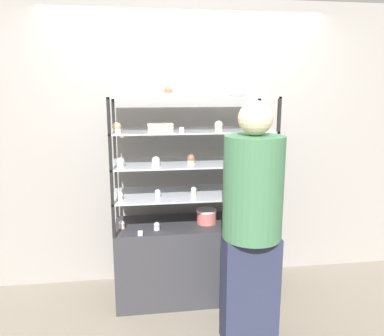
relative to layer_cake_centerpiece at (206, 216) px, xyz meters
name	(u,v)px	position (x,y,z in m)	size (l,w,h in m)	color
ground_plane	(192,294)	(-0.12, 0.03, -0.74)	(20.00, 20.00, 0.00)	gray
back_wall	(186,145)	(-0.12, 0.43, 0.56)	(8.00, 0.05, 2.60)	gray
display_base	(192,259)	(-0.12, 0.03, -0.40)	(1.32, 0.52, 0.68)	#333338
display_riser_lower	(192,194)	(-0.12, 0.03, 0.19)	(1.32, 0.52, 0.27)	black
display_riser_middle	(192,163)	(-0.12, 0.03, 0.46)	(1.32, 0.52, 0.27)	black
display_riser_upper	(192,131)	(-0.12, 0.03, 0.73)	(1.32, 0.52, 0.27)	black
display_riser_top	(192,98)	(-0.12, 0.03, 1.00)	(1.32, 0.52, 0.27)	black
layer_cake_centerpiece	(206,216)	(0.00, 0.00, 0.00)	(0.17, 0.17, 0.12)	#C66660
sheet_cake_frosted	(160,127)	(-0.38, 0.01, 0.77)	(0.20, 0.13, 0.06)	#DBBC84
cupcake_0	(122,225)	(-0.72, -0.03, -0.03)	(0.05, 0.05, 0.07)	beige
cupcake_1	(157,226)	(-0.43, -0.10, -0.03)	(0.05, 0.05, 0.07)	white
cupcake_2	(229,222)	(0.18, -0.10, -0.03)	(0.05, 0.05, 0.07)	beige
cupcake_3	(262,218)	(0.49, -0.02, -0.03)	(0.05, 0.05, 0.07)	beige
price_tag_0	(140,233)	(-0.57, -0.22, -0.04)	(0.04, 0.00, 0.04)	white
cupcake_4	(120,196)	(-0.72, -0.10, 0.24)	(0.05, 0.05, 0.07)	#CCB28C
cupcake_5	(158,193)	(-0.42, -0.06, 0.24)	(0.05, 0.05, 0.07)	beige
cupcake_6	(194,191)	(-0.12, -0.03, 0.24)	(0.05, 0.05, 0.07)	#CCB28C
cupcake_7	(230,191)	(0.18, -0.09, 0.24)	(0.05, 0.05, 0.07)	beige
cupcake_8	(263,190)	(0.48, -0.07, 0.24)	(0.05, 0.05, 0.07)	white
price_tag_1	(229,197)	(0.14, -0.22, 0.23)	(0.04, 0.00, 0.04)	white
cupcake_9	(120,162)	(-0.71, -0.10, 0.51)	(0.06, 0.06, 0.07)	#CCB28C
cupcake_10	(156,161)	(-0.43, -0.09, 0.51)	(0.06, 0.06, 0.07)	beige
cupcake_11	(191,159)	(-0.14, -0.02, 0.51)	(0.06, 0.06, 0.07)	#CCB28C
cupcake_12	(228,159)	(0.16, -0.09, 0.51)	(0.06, 0.06, 0.07)	beige
cupcake_13	(264,158)	(0.47, -0.08, 0.51)	(0.06, 0.06, 0.07)	beige
price_tag_2	(236,164)	(0.20, -0.22, 0.50)	(0.04, 0.00, 0.04)	white
cupcake_14	(117,128)	(-0.72, -0.11, 0.78)	(0.06, 0.06, 0.08)	beige
cupcake_15	(219,126)	(0.08, -0.08, 0.78)	(0.06, 0.06, 0.08)	#CCB28C
cupcake_16	(265,125)	(0.47, -0.08, 0.78)	(0.06, 0.06, 0.08)	#CCB28C
price_tag_3	(182,130)	(-0.24, -0.22, 0.77)	(0.04, 0.00, 0.04)	white
cupcake_17	(117,92)	(-0.71, -0.05, 1.05)	(0.06, 0.06, 0.08)	white
cupcake_18	(168,92)	(-0.32, -0.07, 1.05)	(0.06, 0.06, 0.08)	white
cupcake_19	(219,92)	(0.07, -0.11, 1.05)	(0.06, 0.06, 0.08)	beige
cupcake_20	(267,92)	(0.47, -0.08, 1.05)	(0.06, 0.06, 0.08)	#CCB28C
price_tag_4	(192,94)	(-0.15, -0.22, 1.04)	(0.04, 0.00, 0.04)	white
donut_glazed	(237,94)	(0.26, 0.08, 1.03)	(0.13, 0.13, 0.04)	#EFB2BC
customer_figure	(252,220)	(0.20, -0.66, 0.19)	(0.41, 0.41, 1.75)	#282D47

